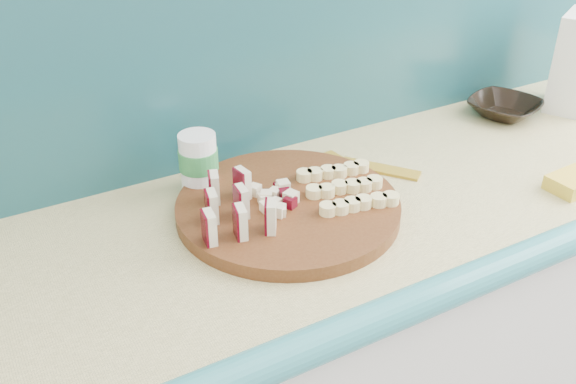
{
  "coord_description": "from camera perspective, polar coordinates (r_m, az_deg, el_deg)",
  "views": [
    {
      "loc": [
        -0.64,
        0.63,
        1.58
      ],
      "look_at": [
        -0.13,
        1.53,
        0.96
      ],
      "focal_mm": 40.0,
      "sensor_mm": 36.0,
      "label": 1
    }
  ],
  "objects": [
    {
      "name": "banana_slices",
      "position": [
        1.25,
        5.14,
        0.45
      ],
      "size": [
        0.18,
        0.18,
        0.02
      ],
      "color": "#FBE899",
      "rests_on": "cutting_board"
    },
    {
      "name": "canister",
      "position": [
        1.28,
        -7.95,
        2.61
      ],
      "size": [
        0.08,
        0.08,
        0.13
      ],
      "rotation": [
        0.0,
        0.0,
        0.07
      ],
      "color": "white",
      "rests_on": "kitchen_counter"
    },
    {
      "name": "backsplash",
      "position": [
        1.44,
        2.97,
        14.05
      ],
      "size": [
        2.2,
        0.02,
        0.5
      ],
      "primitive_type": "cube",
      "color": "teal",
      "rests_on": "kitchen_counter"
    },
    {
      "name": "apple_wedges",
      "position": [
        1.15,
        -4.95,
        -1.24
      ],
      "size": [
        0.14,
        0.18,
        0.06
      ],
      "color": "beige",
      "rests_on": "cutting_board"
    },
    {
      "name": "cutting_board",
      "position": [
        1.22,
        0.0,
        -1.34
      ],
      "size": [
        0.5,
        0.5,
        0.03
      ],
      "primitive_type": "cylinder",
      "rotation": [
        0.0,
        0.0,
        -0.2
      ],
      "color": "#4B2510",
      "rests_on": "kitchen_counter"
    },
    {
      "name": "banana_peel",
      "position": [
        1.37,
        5.87,
        1.76
      ],
      "size": [
        0.24,
        0.2,
        0.01
      ],
      "rotation": [
        0.0,
        0.0,
        -0.05
      ],
      "color": "gold",
      "rests_on": "kitchen_counter"
    },
    {
      "name": "brown_bowl",
      "position": [
        1.71,
        18.67,
        7.09
      ],
      "size": [
        0.22,
        0.22,
        0.04
      ],
      "primitive_type": "imported",
      "rotation": [
        0.0,
        0.0,
        0.35
      ],
      "color": "black",
      "rests_on": "kitchen_counter"
    },
    {
      "name": "apple_chunks",
      "position": [
        1.2,
        -1.23,
        -0.57
      ],
      "size": [
        0.07,
        0.07,
        0.02
      ],
      "color": "beige",
      "rests_on": "cutting_board"
    },
    {
      "name": "sponge",
      "position": [
        1.42,
        23.99,
        0.8
      ],
      "size": [
        0.1,
        0.08,
        0.03
      ],
      "primitive_type": "cube",
      "rotation": [
        0.0,
        0.0,
        0.06
      ],
      "color": "yellow",
      "rests_on": "kitchen_counter"
    },
    {
      "name": "kitchen_counter",
      "position": [
        1.6,
        7.92,
        -13.89
      ],
      "size": [
        2.2,
        0.63,
        0.91
      ],
      "color": "white",
      "rests_on": "ground"
    }
  ]
}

